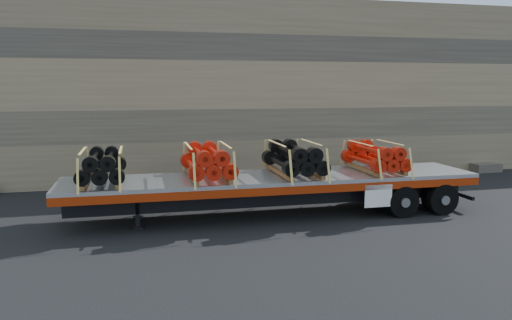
{
  "coord_description": "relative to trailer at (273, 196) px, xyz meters",
  "views": [
    {
      "loc": [
        -2.76,
        -13.52,
        3.66
      ],
      "look_at": [
        0.81,
        0.82,
        1.46
      ],
      "focal_mm": 35.0,
      "sensor_mm": 36.0,
      "label": 1
    }
  ],
  "objects": [
    {
      "name": "rock_wall",
      "position": [
        -1.06,
        6.71,
        2.92
      ],
      "size": [
        44.0,
        3.0,
        7.0
      ],
      "primitive_type": "cube",
      "color": "#7A6B54",
      "rests_on": "ground"
    },
    {
      "name": "bundle_midfront",
      "position": [
        -1.87,
        0.02,
        1.02
      ],
      "size": [
        1.26,
        2.48,
        0.88
      ],
      "primitive_type": null,
      "rotation": [
        0.0,
        0.0,
        -0.01
      ],
      "color": "red",
      "rests_on": "trailer"
    },
    {
      "name": "trailer",
      "position": [
        0.0,
        0.0,
        0.0
      ],
      "size": [
        11.67,
        2.35,
        1.16
      ],
      "primitive_type": null,
      "rotation": [
        0.0,
        0.0,
        -0.01
      ],
      "color": "#B0B2B8",
      "rests_on": "ground"
    },
    {
      "name": "ground",
      "position": [
        -1.06,
        0.21,
        -0.58
      ],
      "size": [
        120.0,
        120.0,
        0.0
      ],
      "primitive_type": "plane",
      "color": "black",
      "rests_on": "ground"
    },
    {
      "name": "bundle_rear",
      "position": [
        3.09,
        -0.03,
        0.99
      ],
      "size": [
        1.17,
        2.31,
        0.82
      ],
      "primitive_type": null,
      "rotation": [
        0.0,
        0.0,
        -0.01
      ],
      "color": "red",
      "rests_on": "trailer"
    },
    {
      "name": "bundle_front",
      "position": [
        -4.61,
        0.04,
        0.99
      ],
      "size": [
        1.18,
        2.33,
        0.82
      ],
      "primitive_type": null,
      "rotation": [
        0.0,
        0.0,
        -0.01
      ],
      "color": "black",
      "rests_on": "trailer"
    },
    {
      "name": "bundle_midrear",
      "position": [
        0.59,
        -0.01,
        1.02
      ],
      "size": [
        1.26,
        2.5,
        0.88
      ],
      "primitive_type": null,
      "rotation": [
        0.0,
        0.0,
        -0.01
      ],
      "color": "black",
      "rests_on": "trailer"
    }
  ]
}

